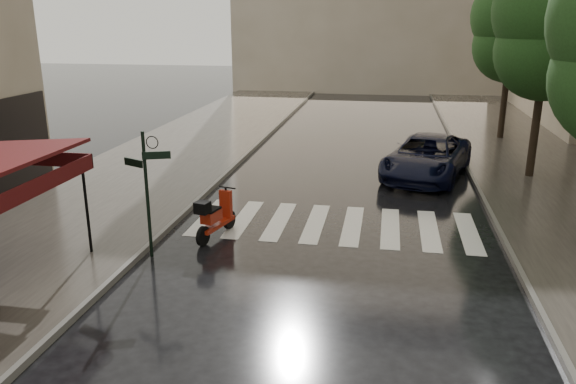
% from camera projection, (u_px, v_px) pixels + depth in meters
% --- Properties ---
extents(ground, '(120.00, 120.00, 0.00)m').
position_uv_depth(ground, '(148.00, 323.00, 10.72)').
color(ground, black).
rests_on(ground, ground).
extents(sidewalk_near, '(6.00, 60.00, 0.12)m').
position_uv_depth(sidewalk_near, '(165.00, 161.00, 22.74)').
color(sidewalk_near, '#38332D').
rests_on(sidewalk_near, ground).
extents(sidewalk_far, '(5.50, 60.00, 0.12)m').
position_uv_depth(sidewalk_far, '(551.00, 178.00, 20.28)').
color(sidewalk_far, '#38332D').
rests_on(sidewalk_far, ground).
extents(curb_near, '(0.12, 60.00, 0.16)m').
position_uv_depth(curb_near, '(237.00, 164.00, 22.23)').
color(curb_near, '#595651').
rests_on(curb_near, ground).
extents(curb_far, '(0.12, 60.00, 0.16)m').
position_uv_depth(curb_far, '(470.00, 174.00, 20.74)').
color(curb_far, '#595651').
rests_on(curb_far, ground).
extents(crosswalk, '(7.85, 3.20, 0.01)m').
position_uv_depth(crosswalk, '(334.00, 224.00, 15.86)').
color(crosswalk, silver).
rests_on(crosswalk, ground).
extents(signpost, '(1.17, 0.29, 3.10)m').
position_uv_depth(signpost, '(147.00, 184.00, 13.20)').
color(signpost, black).
rests_on(signpost, ground).
extents(tree_mid, '(3.80, 3.80, 8.34)m').
position_uv_depth(tree_mid, '(550.00, 18.00, 18.77)').
color(tree_mid, black).
rests_on(tree_mid, sidewalk_far).
extents(tree_far, '(3.80, 3.80, 8.16)m').
position_uv_depth(tree_far, '(513.00, 21.00, 25.36)').
color(tree_far, black).
rests_on(tree_far, sidewalk_far).
extents(scooter, '(0.76, 1.82, 1.22)m').
position_uv_depth(scooter, '(215.00, 217.00, 14.75)').
color(scooter, black).
rests_on(scooter, ground).
extents(parked_car, '(3.86, 5.89, 1.51)m').
position_uv_depth(parked_car, '(427.00, 157.00, 20.45)').
color(parked_car, black).
rests_on(parked_car, ground).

